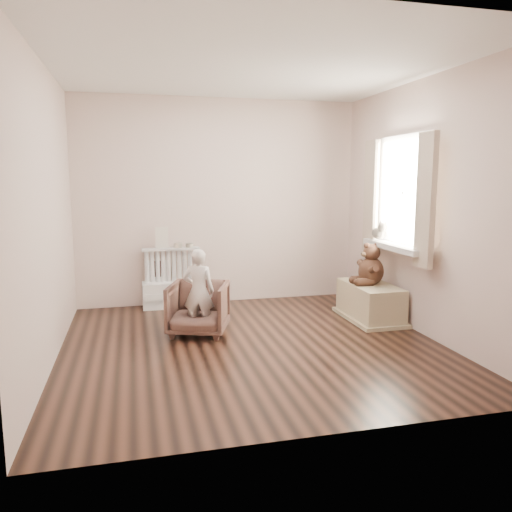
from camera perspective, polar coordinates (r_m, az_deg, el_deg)
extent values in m
cube|color=black|center=(4.94, -0.45, -10.07)|extent=(3.60, 3.60, 0.01)
cube|color=white|center=(4.77, -0.49, 20.93)|extent=(3.60, 3.60, 0.01)
cube|color=beige|center=(6.44, -4.20, 6.16)|extent=(3.60, 0.02, 2.60)
cube|color=beige|center=(2.96, 7.64, 2.93)|extent=(3.60, 0.02, 2.60)
cube|color=beige|center=(4.61, -22.87, 4.41)|extent=(0.02, 3.60, 2.60)
cube|color=beige|center=(5.39, 18.58, 5.19)|extent=(0.02, 3.60, 2.60)
cube|color=white|center=(5.62, 16.67, 6.95)|extent=(0.03, 0.90, 1.10)
cube|color=silver|center=(5.62, 15.62, 1.05)|extent=(0.22, 1.10, 0.06)
cube|color=beige|center=(5.07, 18.83, 6.00)|extent=(0.06, 0.26, 1.30)
cube|color=beige|center=(6.07, 13.00, 6.64)|extent=(0.06, 0.26, 1.30)
cube|color=silver|center=(6.35, -9.63, -2.26)|extent=(0.71, 0.13, 0.75)
cube|color=beige|center=(6.27, -10.71, 2.07)|extent=(0.16, 0.01, 0.26)
cylinder|color=#A59E8C|center=(6.30, -8.87, 1.23)|extent=(0.10, 0.10, 0.06)
cylinder|color=#A59E8C|center=(6.31, -7.62, 1.22)|extent=(0.09, 0.09, 0.05)
cube|color=silver|center=(6.34, -11.16, -3.39)|extent=(0.38, 0.27, 0.59)
imported|color=brown|center=(5.23, -6.60, -5.94)|extent=(0.74, 0.75, 0.54)
imported|color=beige|center=(5.14, -6.56, -4.03)|extent=(0.37, 0.31, 0.88)
cube|color=#BEB28B|center=(5.88, 12.91, -5.16)|extent=(0.46, 0.87, 0.41)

